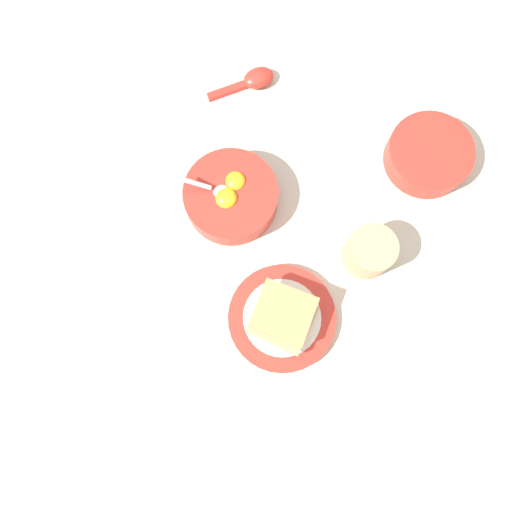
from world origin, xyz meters
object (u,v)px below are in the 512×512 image
(toast_plate, at_px, (282,318))
(soup_spoon, at_px, (254,80))
(egg_bowl, at_px, (231,197))
(drinking_cup, at_px, (369,252))
(congee_bowl, at_px, (429,155))
(toast_sandwich, at_px, (282,316))

(toast_plate, xyz_separation_m, soup_spoon, (-0.19, -0.40, 0.00))
(egg_bowl, xyz_separation_m, drinking_cup, (-0.14, 0.21, 0.01))
(egg_bowl, relative_size, congee_bowl, 1.09)
(congee_bowl, bearing_deg, toast_plate, 15.41)
(toast_sandwich, bearing_deg, toast_plate, -161.42)
(egg_bowl, distance_m, soup_spoon, 0.24)
(soup_spoon, bearing_deg, drinking_cup, 87.62)
(egg_bowl, xyz_separation_m, toast_plate, (0.04, 0.22, -0.02))
(toast_plate, relative_size, congee_bowl, 1.20)
(soup_spoon, relative_size, drinking_cup, 1.65)
(egg_bowl, relative_size, toast_sandwich, 1.26)
(toast_sandwich, distance_m, soup_spoon, 0.45)
(toast_plate, bearing_deg, drinking_cup, -175.87)
(toast_plate, relative_size, toast_sandwich, 1.39)
(soup_spoon, xyz_separation_m, drinking_cup, (0.02, 0.39, 0.03))
(toast_plate, bearing_deg, egg_bowl, -99.54)
(toast_plate, relative_size, soup_spoon, 1.35)
(toast_plate, bearing_deg, toast_sandwich, 18.58)
(toast_plate, bearing_deg, soup_spoon, -116.00)
(congee_bowl, bearing_deg, toast_sandwich, 15.42)
(toast_sandwich, xyz_separation_m, congee_bowl, (-0.37, -0.10, -0.02))
(toast_plate, relative_size, drinking_cup, 2.23)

